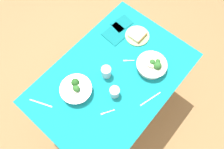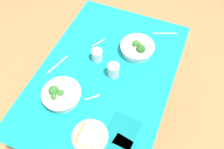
{
  "view_description": "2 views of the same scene",
  "coord_description": "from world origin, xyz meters",
  "px_view_note": "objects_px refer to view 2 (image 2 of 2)",
  "views": [
    {
      "loc": [
        -0.51,
        -0.43,
        2.31
      ],
      "look_at": [
        -0.0,
        0.01,
        0.8
      ],
      "focal_mm": 33.39,
      "sensor_mm": 36.0,
      "label": 1
    },
    {
      "loc": [
        0.85,
        0.4,
        2.12
      ],
      "look_at": [
        0.01,
        0.05,
        0.8
      ],
      "focal_mm": 38.69,
      "sensor_mm": 36.0,
      "label": 2
    }
  ],
  "objects_px": {
    "water_glass_center": "(113,70)",
    "napkin_folded_upper": "(122,130)",
    "water_glass_side": "(97,55)",
    "broccoli_bowl_far": "(137,48)",
    "bread_side_plate": "(90,136)",
    "broccoli_bowl_near": "(61,95)",
    "fork_by_near_bowl": "(99,42)",
    "table_knife_right": "(165,33)",
    "fork_by_far_bowl": "(93,97)",
    "table_knife_left": "(58,64)"
  },
  "relations": [
    {
      "from": "water_glass_center",
      "to": "napkin_folded_upper",
      "type": "xyz_separation_m",
      "value": [
        0.35,
        0.2,
        -0.05
      ]
    },
    {
      "from": "water_glass_side",
      "to": "napkin_folded_upper",
      "type": "distance_m",
      "value": 0.56
    },
    {
      "from": "broccoli_bowl_far",
      "to": "bread_side_plate",
      "type": "xyz_separation_m",
      "value": [
        0.72,
        -0.05,
        -0.03
      ]
    },
    {
      "from": "broccoli_bowl_near",
      "to": "water_glass_center",
      "type": "xyz_separation_m",
      "value": [
        -0.29,
        0.24,
        0.01
      ]
    },
    {
      "from": "fork_by_near_bowl",
      "to": "table_knife_right",
      "type": "relative_size",
      "value": 0.54
    },
    {
      "from": "bread_side_plate",
      "to": "napkin_folded_upper",
      "type": "height_order",
      "value": "bread_side_plate"
    },
    {
      "from": "broccoli_bowl_near",
      "to": "table_knife_right",
      "type": "distance_m",
      "value": 0.93
    },
    {
      "from": "broccoli_bowl_near",
      "to": "water_glass_side",
      "type": "height_order",
      "value": "broccoli_bowl_near"
    },
    {
      "from": "fork_by_far_bowl",
      "to": "fork_by_near_bowl",
      "type": "relative_size",
      "value": 0.75
    },
    {
      "from": "bread_side_plate",
      "to": "table_knife_left",
      "type": "relative_size",
      "value": 1.09
    },
    {
      "from": "broccoli_bowl_near",
      "to": "table_knife_right",
      "type": "relative_size",
      "value": 1.32
    },
    {
      "from": "broccoli_bowl_near",
      "to": "water_glass_side",
      "type": "relative_size",
      "value": 2.79
    },
    {
      "from": "table_knife_left",
      "to": "bread_side_plate",
      "type": "bearing_deg",
      "value": 64.13
    },
    {
      "from": "water_glass_center",
      "to": "fork_by_near_bowl",
      "type": "height_order",
      "value": "water_glass_center"
    },
    {
      "from": "fork_by_near_bowl",
      "to": "table_knife_left",
      "type": "bearing_deg",
      "value": 179.37
    },
    {
      "from": "fork_by_near_bowl",
      "to": "napkin_folded_upper",
      "type": "height_order",
      "value": "napkin_folded_upper"
    },
    {
      "from": "broccoli_bowl_far",
      "to": "table_knife_left",
      "type": "height_order",
      "value": "broccoli_bowl_far"
    },
    {
      "from": "table_knife_right",
      "to": "napkin_folded_upper",
      "type": "relative_size",
      "value": 0.98
    },
    {
      "from": "water_glass_side",
      "to": "fork_by_near_bowl",
      "type": "height_order",
      "value": "water_glass_side"
    },
    {
      "from": "table_knife_left",
      "to": "napkin_folded_upper",
      "type": "relative_size",
      "value": 1.02
    },
    {
      "from": "table_knife_left",
      "to": "napkin_folded_upper",
      "type": "bearing_deg",
      "value": 80.75
    },
    {
      "from": "broccoli_bowl_far",
      "to": "bread_side_plate",
      "type": "distance_m",
      "value": 0.72
    },
    {
      "from": "water_glass_center",
      "to": "water_glass_side",
      "type": "xyz_separation_m",
      "value": [
        -0.08,
        -0.16,
        -0.01
      ]
    },
    {
      "from": "broccoli_bowl_near",
      "to": "fork_by_far_bowl",
      "type": "relative_size",
      "value": 3.27
    },
    {
      "from": "bread_side_plate",
      "to": "fork_by_near_bowl",
      "type": "xyz_separation_m",
      "value": [
        -0.69,
        -0.25,
        -0.01
      ]
    },
    {
      "from": "water_glass_side",
      "to": "fork_by_far_bowl",
      "type": "bearing_deg",
      "value": 18.96
    },
    {
      "from": "water_glass_side",
      "to": "napkin_folded_upper",
      "type": "xyz_separation_m",
      "value": [
        0.43,
        0.36,
        -0.04
      ]
    },
    {
      "from": "broccoli_bowl_near",
      "to": "fork_by_far_bowl",
      "type": "bearing_deg",
      "value": 112.52
    },
    {
      "from": "bread_side_plate",
      "to": "water_glass_center",
      "type": "relative_size",
      "value": 2.08
    },
    {
      "from": "fork_by_far_bowl",
      "to": "table_knife_left",
      "type": "bearing_deg",
      "value": 114.26
    },
    {
      "from": "bread_side_plate",
      "to": "fork_by_far_bowl",
      "type": "relative_size",
      "value": 2.8
    },
    {
      "from": "broccoli_bowl_far",
      "to": "water_glass_center",
      "type": "distance_m",
      "value": 0.27
    },
    {
      "from": "bread_side_plate",
      "to": "napkin_folded_upper",
      "type": "xyz_separation_m",
      "value": [
        -0.11,
        0.16,
        -0.01
      ]
    },
    {
      "from": "broccoli_bowl_far",
      "to": "table_knife_left",
      "type": "relative_size",
      "value": 1.26
    },
    {
      "from": "bread_side_plate",
      "to": "napkin_folded_upper",
      "type": "bearing_deg",
      "value": 123.56
    },
    {
      "from": "table_knife_right",
      "to": "napkin_folded_upper",
      "type": "distance_m",
      "value": 0.86
    },
    {
      "from": "table_knife_right",
      "to": "water_glass_center",
      "type": "bearing_deg",
      "value": -136.15
    },
    {
      "from": "fork_by_near_bowl",
      "to": "table_knife_left",
      "type": "height_order",
      "value": "same"
    },
    {
      "from": "broccoli_bowl_far",
      "to": "napkin_folded_upper",
      "type": "height_order",
      "value": "broccoli_bowl_far"
    },
    {
      "from": "water_glass_side",
      "to": "fork_by_far_bowl",
      "type": "relative_size",
      "value": 1.17
    },
    {
      "from": "broccoli_bowl_near",
      "to": "water_glass_side",
      "type": "distance_m",
      "value": 0.38
    },
    {
      "from": "broccoli_bowl_near",
      "to": "napkin_folded_upper",
      "type": "distance_m",
      "value": 0.44
    },
    {
      "from": "broccoli_bowl_far",
      "to": "table_knife_left",
      "type": "xyz_separation_m",
      "value": [
        0.32,
        -0.48,
        -0.04
      ]
    },
    {
      "from": "water_glass_center",
      "to": "table_knife_left",
      "type": "bearing_deg",
      "value": -80.39
    },
    {
      "from": "napkin_folded_upper",
      "to": "fork_by_near_bowl",
      "type": "bearing_deg",
      "value": -144.74
    },
    {
      "from": "bread_side_plate",
      "to": "table_knife_right",
      "type": "height_order",
      "value": "bread_side_plate"
    },
    {
      "from": "water_glass_side",
      "to": "broccoli_bowl_far",
      "type": "bearing_deg",
      "value": 125.8
    },
    {
      "from": "fork_by_far_bowl",
      "to": "table_knife_left",
      "type": "xyz_separation_m",
      "value": [
        -0.15,
        -0.34,
        -0.0
      ]
    },
    {
      "from": "bread_side_plate",
      "to": "table_knife_left",
      "type": "height_order",
      "value": "bread_side_plate"
    },
    {
      "from": "water_glass_center",
      "to": "napkin_folded_upper",
      "type": "distance_m",
      "value": 0.41
    }
  ]
}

